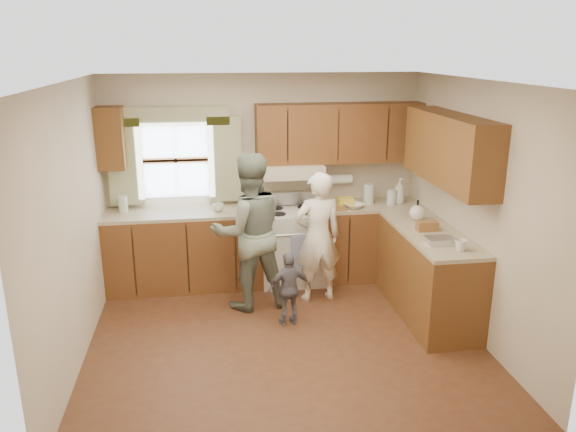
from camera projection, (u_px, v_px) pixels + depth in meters
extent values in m
plane|color=#502919|center=(284.00, 338.00, 5.60)|extent=(3.80, 3.80, 0.00)
plane|color=white|center=(283.00, 81.00, 4.88)|extent=(3.80, 3.80, 0.00)
plane|color=beige|center=(264.00, 177.00, 6.90)|extent=(3.80, 0.00, 3.80)
plane|color=beige|center=(322.00, 298.00, 3.59)|extent=(3.80, 0.00, 3.80)
plane|color=beige|center=(72.00, 228.00, 4.97)|extent=(0.00, 3.50, 3.50)
plane|color=beige|center=(475.00, 210.00, 5.51)|extent=(0.00, 3.50, 3.50)
cube|color=#41240E|center=(185.00, 251.00, 6.71)|extent=(1.82, 0.60, 0.90)
cube|color=#41240E|center=(369.00, 241.00, 7.03)|extent=(1.22, 0.60, 0.90)
cube|color=#41210F|center=(427.00, 274.00, 6.01)|extent=(0.60, 1.65, 0.90)
cube|color=tan|center=(183.00, 213.00, 6.57)|extent=(1.82, 0.60, 0.04)
cube|color=tan|center=(371.00, 205.00, 6.89)|extent=(1.22, 0.60, 0.04)
cube|color=tan|center=(431.00, 233.00, 5.87)|extent=(0.60, 1.65, 0.04)
cube|color=#41240E|center=(339.00, 133.00, 6.71)|extent=(2.00, 0.33, 0.70)
cube|color=#41210F|center=(111.00, 138.00, 6.33)|extent=(0.30, 0.33, 0.70)
cube|color=#41210F|center=(450.00, 149.00, 5.64)|extent=(0.33, 1.65, 0.70)
cube|color=beige|center=(291.00, 170.00, 6.69)|extent=(0.76, 0.45, 0.15)
cube|color=silver|center=(176.00, 160.00, 6.66)|extent=(0.90, 0.03, 0.90)
cube|color=gold|center=(125.00, 162.00, 6.53)|extent=(0.40, 0.05, 1.02)
cube|color=gold|center=(225.00, 159.00, 6.69)|extent=(0.40, 0.05, 1.02)
cube|color=gold|center=(173.00, 116.00, 6.46)|extent=(1.30, 0.05, 0.22)
cylinder|color=white|center=(341.00, 179.00, 6.95)|extent=(0.27, 0.12, 0.12)
imported|color=silver|center=(218.00, 207.00, 6.55)|extent=(0.15, 0.15, 0.10)
imported|color=silver|center=(400.00, 191.00, 6.85)|extent=(0.16, 0.16, 0.32)
imported|color=silver|center=(354.00, 206.00, 6.70)|extent=(0.30, 0.30, 0.06)
imported|color=silver|center=(461.00, 245.00, 5.28)|extent=(0.15, 0.15, 0.11)
cylinder|color=silver|center=(123.00, 204.00, 6.51)|extent=(0.11, 0.11, 0.19)
cube|color=olive|center=(337.00, 208.00, 6.65)|extent=(0.24, 0.18, 0.02)
cube|color=yellow|center=(346.00, 202.00, 6.80)|extent=(0.18, 0.13, 0.10)
cylinder|color=silver|center=(369.00, 194.00, 6.87)|extent=(0.13, 0.13, 0.24)
cylinder|color=silver|center=(391.00, 197.00, 6.84)|extent=(0.11, 0.11, 0.18)
sphere|color=silver|center=(417.00, 213.00, 6.21)|extent=(0.17, 0.17, 0.17)
cube|color=olive|center=(427.00, 226.00, 5.87)|extent=(0.22, 0.12, 0.10)
cube|color=silver|center=(440.00, 241.00, 5.48)|extent=(0.28, 0.19, 0.06)
cube|color=silver|center=(292.00, 246.00, 6.87)|extent=(0.76, 0.64, 0.90)
cube|color=#B7B7BC|center=(288.00, 198.00, 6.96)|extent=(0.76, 0.10, 0.16)
cylinder|color=#B7B7BC|center=(296.00, 235.00, 6.49)|extent=(0.68, 0.03, 0.03)
cube|color=#434D9D|center=(300.00, 253.00, 6.55)|extent=(0.22, 0.02, 0.42)
cylinder|color=black|center=(276.00, 208.00, 6.83)|extent=(0.18, 0.18, 0.01)
cylinder|color=black|center=(305.00, 207.00, 6.88)|extent=(0.18, 0.18, 0.01)
cylinder|color=black|center=(278.00, 214.00, 6.59)|extent=(0.18, 0.18, 0.01)
cylinder|color=black|center=(308.00, 213.00, 6.64)|extent=(0.18, 0.18, 0.01)
imported|color=white|center=(318.00, 237.00, 6.26)|extent=(0.59, 0.42, 1.50)
imported|color=#284431|center=(249.00, 232.00, 6.07)|extent=(0.94, 0.79, 1.73)
imported|color=slate|center=(289.00, 289.00, 5.78)|extent=(0.49, 0.27, 0.79)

